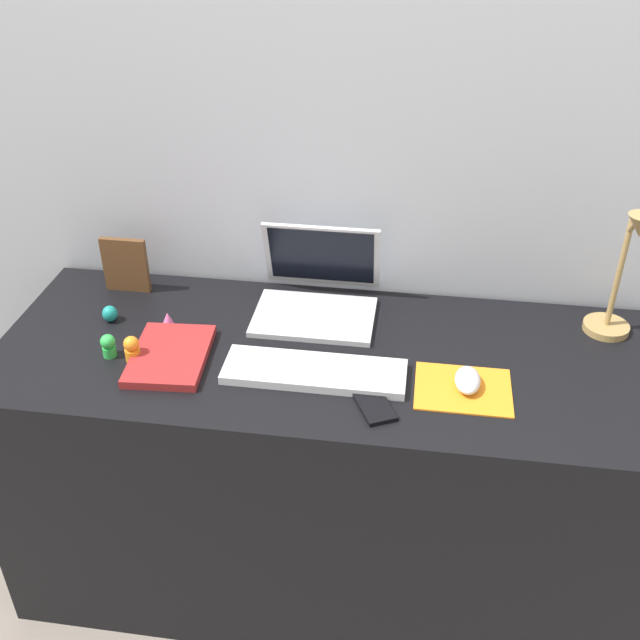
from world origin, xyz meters
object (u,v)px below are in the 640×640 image
keyboard (314,372)px  mouse (468,380)px  picture_frame (125,265)px  toy_figurine_teal (110,314)px  notebook_pad (170,356)px  cell_phone (373,404)px  toy_figurine_orange (132,349)px  toy_figurine_green (108,345)px  toy_figurine_pink (168,319)px  desk_lamp (622,279)px  laptop (318,289)px

keyboard → mouse: size_ratio=4.27×
picture_frame → toy_figurine_teal: picture_frame is taller
keyboard → notebook_pad: 0.34m
cell_phone → notebook_pad: 0.49m
mouse → toy_figurine_teal: size_ratio=2.32×
mouse → toy_figurine_orange: (-0.76, -0.01, 0.01)m
notebook_pad → toy_figurine_orange: toy_figurine_orange is taller
toy_figurine_green → toy_figurine_pink: (0.09, 0.15, -0.01)m
mouse → toy_figurine_orange: 0.76m
keyboard → cell_phone: keyboard is taller
cell_phone → notebook_pad: (-0.48, 0.10, 0.01)m
toy_figurine_teal → keyboard: bearing=-15.6°
cell_phone → picture_frame: bearing=124.2°
notebook_pad → toy_figurine_teal: 0.24m
mouse → desk_lamp: 0.45m
desk_lamp → notebook_pad: desk_lamp is taller
mouse → cell_phone: 0.22m
desk_lamp → mouse: bearing=-143.7°
laptop → notebook_pad: 0.41m
mouse → toy_figurine_teal: (-0.88, 0.15, -0.00)m
laptop → toy_figurine_pink: 0.38m
keyboard → picture_frame: bearing=151.0°
toy_figurine_orange → toy_figurine_teal: (-0.12, 0.15, -0.01)m
cell_phone → toy_figurine_orange: size_ratio=2.02×
keyboard → cell_phone: size_ratio=3.20×
mouse → notebook_pad: size_ratio=0.40×
toy_figurine_green → notebook_pad: bearing=2.9°
mouse → desk_lamp: bearing=36.3°
keyboard → toy_figurine_orange: bearing=-179.7°
toy_figurine_pink → laptop: bearing=21.3°
toy_figurine_pink → toy_figurine_teal: size_ratio=0.85×
laptop → toy_figurine_teal: bearing=-164.3°
toy_figurine_orange → desk_lamp: bearing=13.1°
toy_figurine_pink → desk_lamp: bearing=5.4°
desk_lamp → toy_figurine_pink: bearing=-174.6°
notebook_pad → toy_figurine_green: toy_figurine_green is taller
notebook_pad → toy_figurine_orange: size_ratio=3.79×
cell_phone → toy_figurine_pink: size_ratio=3.65×
notebook_pad → picture_frame: size_ratio=1.60×
toy_figurine_pink → toy_figurine_teal: (-0.15, -0.00, 0.00)m
picture_frame → toy_figurine_pink: (0.16, -0.15, -0.06)m
keyboard → mouse: bearing=0.7°
mouse → notebook_pad: (-0.68, 0.01, -0.01)m
toy_figurine_pink → picture_frame: bearing=136.3°
desk_lamp → toy_figurine_green: (-1.16, -0.25, -0.13)m
toy_figurine_pink → notebook_pad: bearing=-70.3°
notebook_pad → toy_figurine_orange: (-0.08, -0.02, 0.02)m
laptop → cell_phone: laptop is taller
picture_frame → notebook_pad: bearing=-54.4°
toy_figurine_pink → toy_figurine_green: bearing=-122.6°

